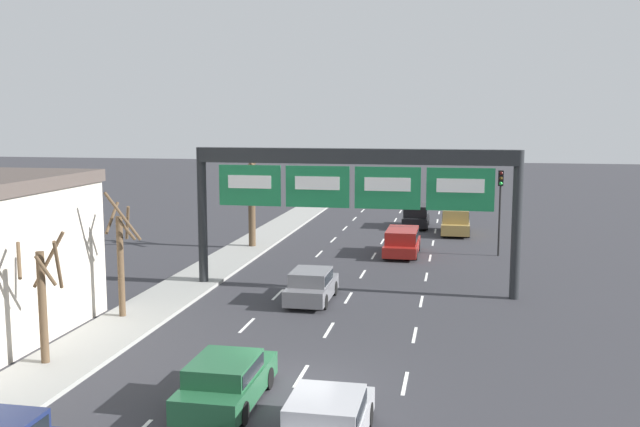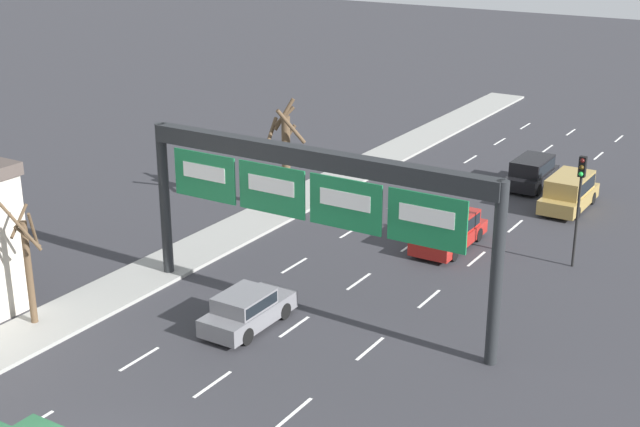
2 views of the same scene
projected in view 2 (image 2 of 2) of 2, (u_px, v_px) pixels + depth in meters
name	position (u px, v px, depth m)	size (l,w,h in m)	color
lane_dashes	(328.00, 303.00, 35.98)	(6.72, 67.00, 0.01)	white
sign_gantry	(312.00, 184.00, 33.19)	(15.25, 0.70, 6.73)	#232628
car_grey	(247.00, 309.00, 33.70)	(1.80, 4.14, 1.47)	slate
suv_gold	(569.00, 190.00, 46.49)	(1.95, 4.68, 1.83)	#A88947
suv_black	(532.00, 171.00, 50.00)	(1.86, 4.23, 1.70)	black
suv_red	(449.00, 230.00, 41.40)	(1.97, 4.77, 1.57)	maroon
traffic_light_near_gantry	(580.00, 190.00, 38.32)	(0.30, 0.35, 5.07)	black
tree_bare_second	(285.00, 152.00, 45.69)	(2.25, 1.99, 5.69)	brown
tree_bare_third	(28.00, 262.00, 33.16)	(1.53, 1.54, 5.18)	brown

